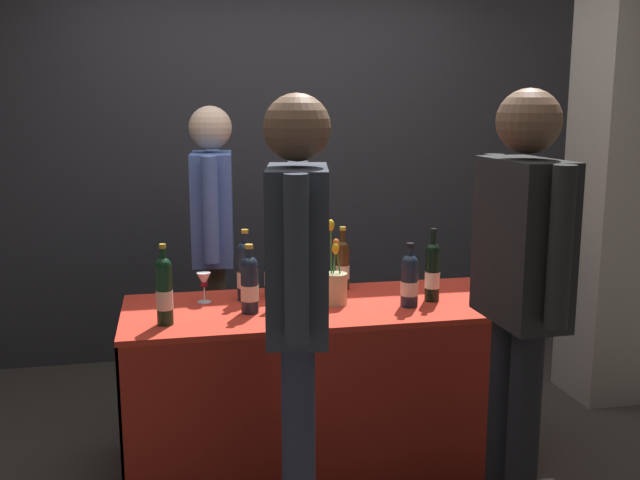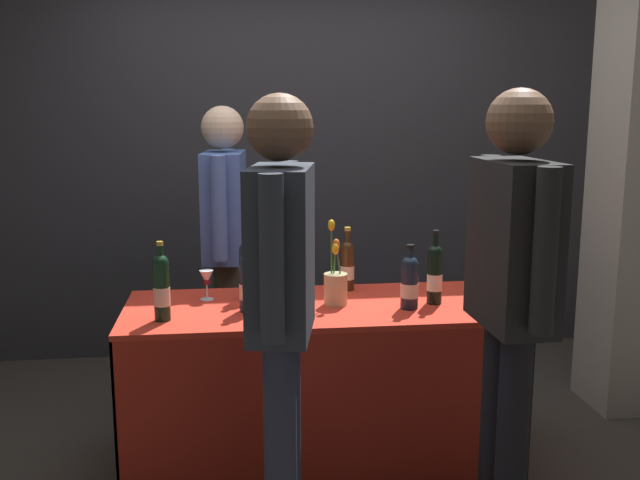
% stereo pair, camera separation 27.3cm
% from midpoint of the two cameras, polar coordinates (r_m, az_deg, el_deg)
% --- Properties ---
extents(ground_plane, '(12.00, 12.00, 0.00)m').
position_cam_midpoint_polar(ground_plane, '(3.60, 2.27, -16.86)').
color(ground_plane, '#38332D').
extents(back_partition, '(6.06, 0.12, 3.16)m').
position_cam_midpoint_polar(back_partition, '(4.80, -0.71, 9.71)').
color(back_partition, '#2D2D33').
rests_on(back_partition, ground_plane).
extents(tasting_table, '(1.77, 0.70, 0.76)m').
position_cam_midpoint_polar(tasting_table, '(3.39, 2.33, -8.94)').
color(tasting_table, red).
rests_on(tasting_table, ground_plane).
extents(featured_wine_bottle, '(0.07, 0.07, 0.34)m').
position_cam_midpoint_polar(featured_wine_bottle, '(3.36, 11.33, -2.61)').
color(featured_wine_bottle, black).
rests_on(featured_wine_bottle, tasting_table).
extents(display_bottle_0, '(0.07, 0.07, 0.31)m').
position_cam_midpoint_polar(display_bottle_0, '(3.55, 4.37, -1.95)').
color(display_bottle_0, '#38230F').
rests_on(display_bottle_0, tasting_table).
extents(display_bottle_1, '(0.08, 0.08, 0.31)m').
position_cam_midpoint_polar(display_bottle_1, '(3.18, -3.26, -3.34)').
color(display_bottle_1, '#192333').
rests_on(display_bottle_1, tasting_table).
extents(display_bottle_2, '(0.08, 0.08, 0.33)m').
position_cam_midpoint_polar(display_bottle_2, '(3.39, -3.41, -2.30)').
color(display_bottle_2, '#192333').
rests_on(display_bottle_2, tasting_table).
extents(display_bottle_3, '(0.07, 0.07, 0.34)m').
position_cam_midpoint_polar(display_bottle_3, '(3.09, -9.90, -3.67)').
color(display_bottle_3, black).
rests_on(display_bottle_3, tasting_table).
extents(display_bottle_4, '(0.07, 0.07, 0.31)m').
position_cam_midpoint_polar(display_bottle_4, '(3.44, -1.33, -2.34)').
color(display_bottle_4, '#38230F').
rests_on(display_bottle_4, tasting_table).
extents(display_bottle_5, '(0.08, 0.08, 0.29)m').
position_cam_midpoint_polar(display_bottle_5, '(3.27, 9.45, -3.26)').
color(display_bottle_5, '#192333').
rests_on(display_bottle_5, tasting_table).
extents(wine_glass_near_vendor, '(0.06, 0.06, 0.14)m').
position_cam_midpoint_polar(wine_glass_near_vendor, '(3.39, -6.64, -3.08)').
color(wine_glass_near_vendor, silver).
rests_on(wine_glass_near_vendor, tasting_table).
extents(flower_vase, '(0.11, 0.11, 0.39)m').
position_cam_midpoint_polar(flower_vase, '(3.30, 3.60, -3.54)').
color(flower_vase, tan).
rests_on(flower_vase, tasting_table).
extents(brochure_stand, '(0.15, 0.05, 0.16)m').
position_cam_midpoint_polar(brochure_stand, '(3.22, -0.48, -4.09)').
color(brochure_stand, silver).
rests_on(brochure_stand, tasting_table).
extents(vendor_presenter, '(0.25, 0.58, 1.65)m').
position_cam_midpoint_polar(vendor_presenter, '(3.96, -5.54, 0.85)').
color(vendor_presenter, '#4C4233').
rests_on(vendor_presenter, ground_plane).
extents(taster_foreground_right, '(0.28, 0.55, 1.70)m').
position_cam_midpoint_polar(taster_foreground_right, '(2.58, -0.04, -3.74)').
color(taster_foreground_right, '#2D3347').
rests_on(taster_foreground_right, ground_plane).
extents(taster_foreground_left, '(0.24, 0.59, 1.72)m').
position_cam_midpoint_polar(taster_foreground_left, '(2.78, 17.59, -2.84)').
color(taster_foreground_left, black).
rests_on(taster_foreground_left, ground_plane).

